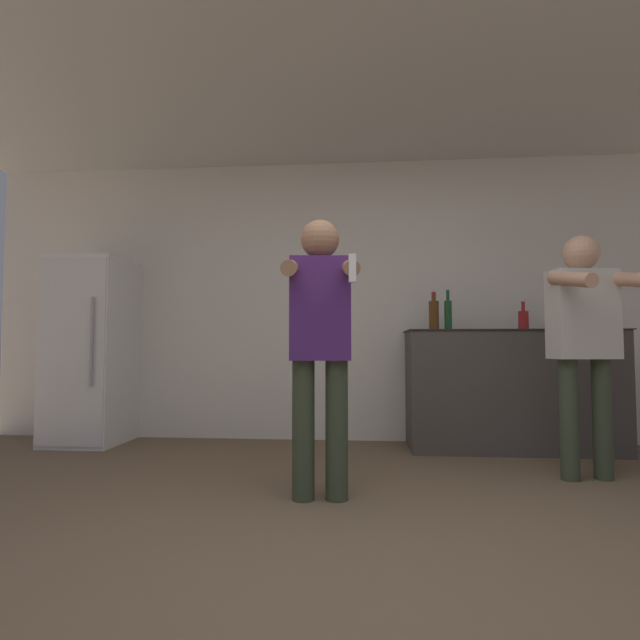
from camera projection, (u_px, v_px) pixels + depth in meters
ground_plane at (369, 586)px, 1.75m from camera, size 14.00×14.00×0.00m
wall_back at (364, 300)px, 4.57m from camera, size 7.00×0.06×2.55m
ceiling_slab at (364, 81)px, 3.25m from camera, size 7.00×3.26×0.05m
refrigerator at (92, 351)px, 4.40m from camera, size 0.60×0.68×1.61m
counter at (510, 389)px, 4.10m from camera, size 1.69×0.63×0.98m
bottle_green_wine at (434, 314)px, 4.13m from camera, size 0.08×0.08×0.32m
bottle_clear_vodka at (557, 317)px, 4.05m from camera, size 0.09×0.09×0.27m
bottle_brown_liquor at (523, 319)px, 4.07m from camera, size 0.08×0.08×0.25m
bottle_tall_gin at (448, 313)px, 4.12m from camera, size 0.06×0.06×0.35m
person_woman_foreground at (320, 334)px, 2.78m from camera, size 0.43×0.46×1.56m
person_man_side at (585, 328)px, 3.19m from camera, size 0.53×0.57×1.56m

